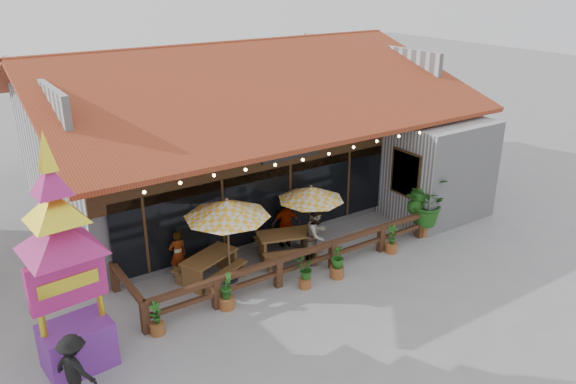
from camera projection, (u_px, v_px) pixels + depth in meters
ground at (335, 257)px, 18.04m from camera, size 100.00×100.00×0.00m
restaurant_building at (239, 141)px, 22.46m from camera, size 15.50×14.73×6.09m
patio_railing at (281, 262)px, 16.44m from camera, size 10.00×2.60×0.92m
umbrella_left at (227, 209)px, 15.83m from camera, size 2.92×2.92×2.66m
umbrella_right at (311, 194)px, 17.79m from camera, size 2.33×2.33×2.28m
picnic_table_left at (210, 264)px, 16.48m from camera, size 2.16×2.02×0.83m
picnic_table_right at (287, 241)px, 17.76m from camera, size 2.23×2.06×0.88m
thai_sign_tower at (61, 242)px, 11.92m from camera, size 2.44×2.44×6.09m
tropical_plant at (426, 203)px, 19.16m from camera, size 1.99×1.96×2.08m
diner_a at (178, 254)px, 16.64m from camera, size 0.56×0.38×1.49m
diner_b at (317, 235)px, 17.48m from camera, size 1.08×0.97×1.81m
diner_c at (286, 224)px, 18.47m from camera, size 1.03×0.68×1.62m
pedestrian at (75, 369)px, 11.78m from camera, size 1.06×1.20×1.61m
planter_a at (157, 321)px, 14.10m from camera, size 0.38×0.38×0.93m
planter_b at (226, 293)px, 15.15m from camera, size 0.46×0.49×1.04m
planter_c at (305, 272)px, 16.14m from camera, size 0.62×0.57×0.88m
planter_d at (337, 262)px, 16.68m from camera, size 0.56×0.56×1.05m
planter_e at (392, 241)px, 18.19m from camera, size 0.39×0.40×0.96m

